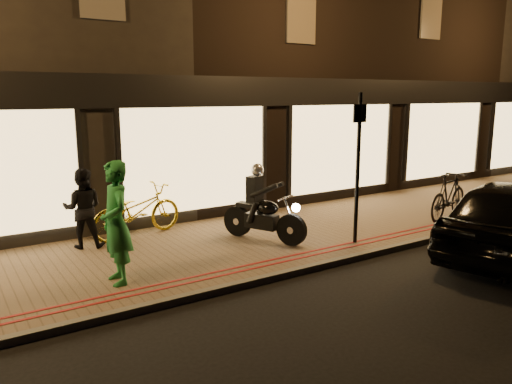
% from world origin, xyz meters
% --- Properties ---
extents(ground, '(90.00, 90.00, 0.00)m').
position_xyz_m(ground, '(0.00, 0.00, 0.00)').
color(ground, black).
rests_on(ground, ground).
extents(sidewalk, '(50.00, 4.00, 0.12)m').
position_xyz_m(sidewalk, '(0.00, 2.00, 0.06)').
color(sidewalk, brown).
rests_on(sidewalk, ground).
extents(kerb_stone, '(50.00, 0.14, 0.12)m').
position_xyz_m(kerb_stone, '(0.00, 0.05, 0.06)').
color(kerb_stone, '#59544C').
rests_on(kerb_stone, ground).
extents(red_kerb_lines, '(50.00, 0.26, 0.01)m').
position_xyz_m(red_kerb_lines, '(0.00, 0.55, 0.12)').
color(red_kerb_lines, maroon).
rests_on(red_kerb_lines, sidewalk).
extents(building_row, '(48.00, 10.11, 8.50)m').
position_xyz_m(building_row, '(-0.00, 8.99, 4.25)').
color(building_row, black).
rests_on(building_row, ground).
extents(motorcycle, '(0.94, 1.82, 1.59)m').
position_xyz_m(motorcycle, '(0.39, 1.81, 0.73)').
color(motorcycle, black).
rests_on(motorcycle, sidewalk).
extents(sign_post, '(0.35, 0.09, 3.00)m').
position_xyz_m(sign_post, '(1.90, 0.65, 1.80)').
color(sign_post, black).
rests_on(sign_post, sidewalk).
extents(bicycle_gold, '(2.19, 1.15, 1.10)m').
position_xyz_m(bicycle_gold, '(-1.65, 3.49, 0.67)').
color(bicycle_gold, gold).
rests_on(bicycle_gold, sidewalk).
extents(bicycle_dark, '(1.95, 0.95, 1.13)m').
position_xyz_m(bicycle_dark, '(5.14, 0.83, 0.68)').
color(bicycle_dark, black).
rests_on(bicycle_dark, sidewalk).
extents(person_green, '(0.49, 0.73, 1.97)m').
position_xyz_m(person_green, '(-2.85, 1.09, 1.10)').
color(person_green, '#207A34').
rests_on(person_green, sidewalk).
extents(person_dark, '(0.92, 0.83, 1.56)m').
position_xyz_m(person_dark, '(-2.80, 3.31, 0.90)').
color(person_dark, black).
rests_on(person_dark, sidewalk).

